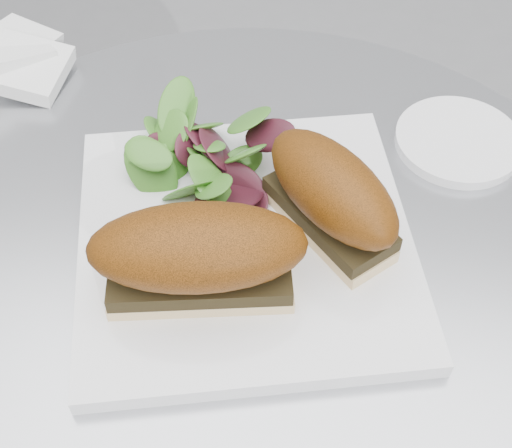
{
  "coord_description": "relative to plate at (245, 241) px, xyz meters",
  "views": [
    {
      "loc": [
        0.04,
        -0.34,
        1.21
      ],
      "look_at": [
        0.0,
        0.03,
        0.77
      ],
      "focal_mm": 50.0,
      "sensor_mm": 36.0,
      "label": 1
    }
  ],
  "objects": [
    {
      "name": "table",
      "position": [
        0.01,
        -0.03,
        -0.25
      ],
      "size": [
        0.7,
        0.7,
        0.73
      ],
      "color": "silver",
      "rests_on": "ground"
    },
    {
      "name": "plate",
      "position": [
        0.0,
        0.0,
        0.0
      ],
      "size": [
        0.33,
        0.33,
        0.02
      ],
      "primitive_type": "cube",
      "rotation": [
        0.0,
        0.0,
        0.21
      ],
      "color": "white",
      "rests_on": "table"
    },
    {
      "name": "sandwich_left",
      "position": [
        -0.03,
        -0.06,
        0.05
      ],
      "size": [
        0.17,
        0.1,
        0.08
      ],
      "rotation": [
        0.0,
        0.0,
        0.15
      ],
      "color": "beige",
      "rests_on": "plate"
    },
    {
      "name": "sandwich_right",
      "position": [
        0.07,
        0.01,
        0.05
      ],
      "size": [
        0.14,
        0.15,
        0.08
      ],
      "rotation": [
        0.0,
        0.0,
        -0.86
      ],
      "color": "beige",
      "rests_on": "plate"
    },
    {
      "name": "salad",
      "position": [
        -0.04,
        0.08,
        0.03
      ],
      "size": [
        0.12,
        0.12,
        0.05
      ],
      "primitive_type": null,
      "color": "#487F29",
      "rests_on": "plate"
    },
    {
      "name": "napkin",
      "position": [
        -0.27,
        0.21,
        0.0
      ],
      "size": [
        0.17,
        0.17,
        0.02
      ],
      "primitive_type": null,
      "rotation": [
        0.0,
        0.0,
        0.4
      ],
      "color": "white",
      "rests_on": "table"
    },
    {
      "name": "saucer",
      "position": [
        0.19,
        0.15,
        -0.0
      ],
      "size": [
        0.12,
        0.12,
        0.01
      ],
      "primitive_type": "cylinder",
      "color": "white",
      "rests_on": "table"
    }
  ]
}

